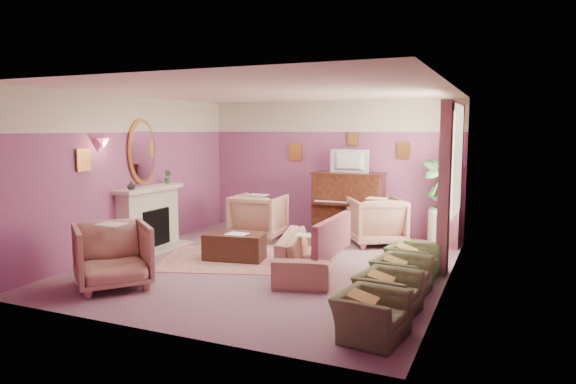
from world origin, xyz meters
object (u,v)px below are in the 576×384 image
at_px(olive_chair_b, 388,287).
at_px(olive_chair_d, 413,256).
at_px(coffee_table, 235,247).
at_px(side_table, 442,228).
at_px(piano, 348,205).
at_px(floral_armchair_right, 377,219).
at_px(floral_armchair_front, 112,252).
at_px(floral_armchair_left, 258,214).
at_px(television, 348,159).
at_px(sofa, 308,246).
at_px(olive_chair_a, 371,308).
at_px(olive_chair_c, 402,270).

xyz_separation_m(olive_chair_b, olive_chair_d, (0.00, 1.64, 0.00)).
height_order(coffee_table, side_table, side_table).
height_order(piano, coffee_table, piano).
relative_size(floral_armchair_right, olive_chair_b, 1.32).
bearing_deg(olive_chair_d, side_table, 86.30).
bearing_deg(floral_armchair_front, coffee_table, 67.62).
height_order(floral_armchair_front, olive_chair_b, floral_armchair_front).
xyz_separation_m(floral_armchair_left, olive_chair_b, (3.34, -3.16, -0.17)).
relative_size(television, side_table, 1.14).
xyz_separation_m(coffee_table, sofa, (1.41, -0.21, 0.19)).
bearing_deg(olive_chair_d, coffee_table, -176.97).
bearing_deg(olive_chair_a, olive_chair_b, 90.00).
xyz_separation_m(coffee_table, floral_armchair_right, (1.92, 2.12, 0.28)).
height_order(sofa, olive_chair_a, sofa).
xyz_separation_m(television, olive_chair_c, (1.74, -3.23, -1.27)).
relative_size(television, floral_armchair_right, 0.79).
bearing_deg(olive_chair_a, olive_chair_c, 90.00).
relative_size(coffee_table, olive_chair_c, 1.31).
bearing_deg(television, sofa, -85.75).
height_order(floral_armchair_left, olive_chair_c, floral_armchair_left).
bearing_deg(olive_chair_a, coffee_table, 141.98).
xyz_separation_m(floral_armchair_front, side_table, (3.92, 4.44, -0.15)).
distance_m(olive_chair_d, side_table, 2.30).
relative_size(floral_armchair_left, olive_chair_b, 1.32).
height_order(olive_chair_b, side_table, side_table).
height_order(sofa, side_table, sofa).
relative_size(sofa, olive_chair_b, 2.66).
xyz_separation_m(piano, olive_chair_a, (1.74, -4.92, -0.32)).
relative_size(television, floral_armchair_front, 0.79).
xyz_separation_m(piano, olive_chair_b, (1.74, -4.10, -0.32)).
bearing_deg(piano, olive_chair_c, -62.03).
bearing_deg(olive_chair_c, olive_chair_b, -90.00).
height_order(television, olive_chair_c, television).
xyz_separation_m(sofa, olive_chair_a, (1.54, -2.09, -0.08)).
bearing_deg(floral_armchair_left, side_table, 12.44).
relative_size(floral_armchair_left, floral_armchair_right, 1.00).
xyz_separation_m(floral_armchair_right, olive_chair_b, (1.03, -3.61, -0.17)).
distance_m(piano, olive_chair_d, 3.03).
bearing_deg(floral_armchair_front, olive_chair_d, 29.70).
height_order(sofa, floral_armchair_left, floral_armchair_left).
xyz_separation_m(sofa, olive_chair_c, (1.54, -0.45, -0.08)).
distance_m(piano, television, 0.95).
bearing_deg(olive_chair_a, television, 109.68).
bearing_deg(piano, side_table, -5.06).
distance_m(olive_chair_c, side_table, 3.12).
xyz_separation_m(sofa, olive_chair_b, (1.54, -1.27, -0.08)).
bearing_deg(floral_armchair_left, television, 29.04).
distance_m(floral_armchair_right, olive_chair_c, 2.98).
bearing_deg(olive_chair_b, floral_armchair_left, 136.53).
relative_size(piano, television, 1.75).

